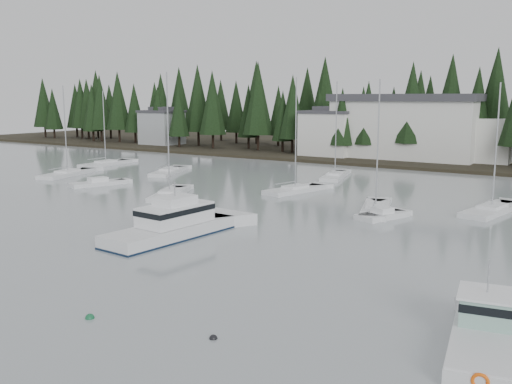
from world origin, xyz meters
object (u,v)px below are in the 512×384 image
sailboat_9 (375,211)px  runabout_0 (98,184)px  house_far_west (162,127)px  sailboat_0 (106,165)px  sailboat_1 (335,177)px  harbor_inn (418,127)px  cabin_cruiser_center (172,228)px  sailboat_8 (295,191)px  sailboat_7 (492,212)px  sailboat_2 (68,175)px  house_west (329,132)px  runabout_1 (382,217)px  sailboat_6 (170,195)px  sailboat_4 (169,173)px  lobster_boat_teal (484,338)px

sailboat_9 → runabout_0: 35.31m
house_far_west → sailboat_9: size_ratio=0.65×
sailboat_0 → sailboat_1: bearing=-83.1°
harbor_inn → cabin_cruiser_center: size_ratio=2.49×
harbor_inn → sailboat_8: 39.70m
harbor_inn → sailboat_9: (10.41, -45.19, -5.70)m
sailboat_7 → sailboat_9: sailboat_9 is taller
sailboat_2 → sailboat_7: bearing=-99.5°
cabin_cruiser_center → sailboat_9: sailboat_9 is taller
sailboat_2 → house_west: bearing=-41.3°
sailboat_2 → runabout_1: 47.70m
harbor_inn → cabin_cruiser_center: (0.78, -63.46, -5.03)m
sailboat_6 → sailboat_7: (31.85, 10.11, -0.02)m
house_far_west → sailboat_6: sailboat_6 is taller
sailboat_2 → runabout_0: bearing=-125.3°
sailboat_0 → sailboat_1: sailboat_1 is taller
house_west → harbor_inn: size_ratio=0.32×
sailboat_8 → sailboat_6: bearing=147.2°
house_west → sailboat_9: bearing=-58.7°
sailboat_9 → runabout_1: 2.96m
sailboat_4 → runabout_1: sailboat_4 is taller
cabin_cruiser_center → sailboat_7: bearing=-34.1°
lobster_boat_teal → harbor_inn: bearing=10.0°
harbor_inn → lobster_boat_teal: size_ratio=3.67×
sailboat_7 → runabout_1: sailboat_7 is taller
sailboat_4 → runabout_0: 13.57m
lobster_boat_teal → sailboat_8: sailboat_8 is taller
lobster_boat_teal → sailboat_0: size_ratio=0.65×
sailboat_4 → sailboat_6: (13.11, -14.55, 0.02)m
lobster_boat_teal → sailboat_4: bearing=44.5°
sailboat_0 → sailboat_4: sailboat_4 is taller
sailboat_8 → harbor_inn: bearing=10.1°
sailboat_2 → sailboat_9: 45.98m
runabout_1 → sailboat_1: bearing=54.3°
house_west → sailboat_9: size_ratio=0.73×
sailboat_0 → lobster_boat_teal: bearing=-123.8°
house_far_west → cabin_cruiser_center: bearing=-47.1°
harbor_inn → sailboat_7: 44.36m
sailboat_6 → sailboat_1: bearing=-46.2°
sailboat_1 → house_west: bearing=13.3°
lobster_boat_teal → cabin_cruiser_center: bearing=62.7°
sailboat_8 → cabin_cruiser_center: bearing=-161.4°
sailboat_4 → sailboat_9: size_ratio=0.98×
lobster_boat_teal → sailboat_7: 32.54m
house_west → sailboat_1: sailboat_1 is taller
cabin_cruiser_center → sailboat_6: size_ratio=0.84×
harbor_inn → lobster_boat_teal: 75.95m
sailboat_1 → runabout_1: sailboat_1 is taller
cabin_cruiser_center → runabout_0: bearing=63.6°
house_far_west → harbor_inn: (57.04, 1.34, 1.37)m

